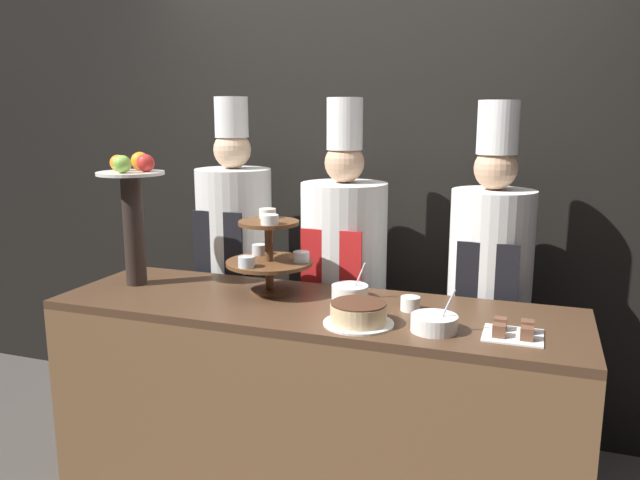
{
  "coord_description": "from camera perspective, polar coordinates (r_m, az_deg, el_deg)",
  "views": [
    {
      "loc": [
        0.84,
        -1.96,
        1.68
      ],
      "look_at": [
        0.0,
        0.42,
        1.17
      ],
      "focal_mm": 35.0,
      "sensor_mm": 36.0,
      "label": 1
    }
  ],
  "objects": [
    {
      "name": "chef_center_left",
      "position": [
        3.07,
        2.17,
        -2.63
      ],
      "size": [
        0.42,
        0.42,
        1.76
      ],
      "color": "#28282D",
      "rests_on": "ground_plane"
    },
    {
      "name": "tiered_stand",
      "position": [
        2.68,
        -4.67,
        -1.12
      ],
      "size": [
        0.37,
        0.37,
        0.36
      ],
      "color": "brown",
      "rests_on": "buffet_counter"
    },
    {
      "name": "chef_center_right",
      "position": [
        2.94,
        15.24,
        -3.47
      ],
      "size": [
        0.37,
        0.37,
        1.74
      ],
      "color": "black",
      "rests_on": "ground_plane"
    },
    {
      "name": "fruit_pedestal",
      "position": [
        2.9,
        -16.73,
        3.18
      ],
      "size": [
        0.29,
        0.29,
        0.59
      ],
      "color": "#2D231E",
      "rests_on": "buffet_counter"
    },
    {
      "name": "wall_back",
      "position": [
        3.35,
        4.93,
        6.61
      ],
      "size": [
        10.0,
        0.06,
        2.8
      ],
      "color": "black",
      "rests_on": "ground_plane"
    },
    {
      "name": "cake_square_tray",
      "position": [
        2.3,
        17.25,
        -7.97
      ],
      "size": [
        0.2,
        0.19,
        0.05
      ],
      "color": "white",
      "rests_on": "buffet_counter"
    },
    {
      "name": "cup_white",
      "position": [
        2.49,
        8.26,
        -5.78
      ],
      "size": [
        0.08,
        0.08,
        0.06
      ],
      "color": "white",
      "rests_on": "buffet_counter"
    },
    {
      "name": "serving_bowl_far",
      "position": [
        2.63,
        2.75,
        -4.73
      ],
      "size": [
        0.15,
        0.15,
        0.16
      ],
      "color": "white",
      "rests_on": "buffet_counter"
    },
    {
      "name": "serving_bowl_near",
      "position": [
        2.28,
        10.4,
        -7.49
      ],
      "size": [
        0.17,
        0.17,
        0.16
      ],
      "color": "white",
      "rests_on": "buffet_counter"
    },
    {
      "name": "chef_left",
      "position": [
        3.28,
        -7.78,
        -1.17
      ],
      "size": [
        0.39,
        0.39,
        1.76
      ],
      "color": "#28282D",
      "rests_on": "ground_plane"
    },
    {
      "name": "buffet_counter",
      "position": [
        2.72,
        -0.73,
        -15.24
      ],
      "size": [
        2.14,
        0.64,
        0.92
      ],
      "color": "brown",
      "rests_on": "ground_plane"
    },
    {
      "name": "cake_round",
      "position": [
        2.31,
        3.54,
        -6.76
      ],
      "size": [
        0.26,
        0.26,
        0.08
      ],
      "color": "white",
      "rests_on": "buffet_counter"
    }
  ]
}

